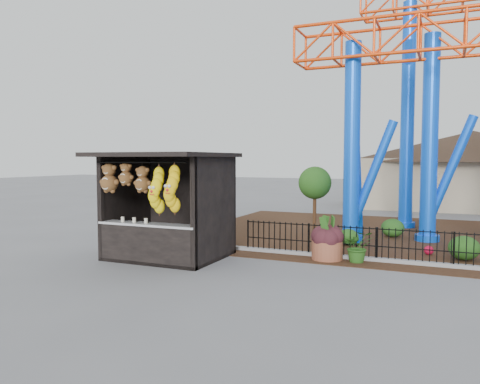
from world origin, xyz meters
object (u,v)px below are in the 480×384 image
at_px(roller_coaster, 466,61).
at_px(prize_booth, 164,207).
at_px(potted_plant, 358,246).
at_px(terracotta_planter, 327,250).

bearing_deg(roller_coaster, prize_booth, -137.96).
xyz_separation_m(roller_coaster, potted_plant, (-2.80, -5.53, -5.98)).
distance_m(prize_booth, potted_plant, 5.72).
relative_size(terracotta_planter, potted_plant, 0.98).
bearing_deg(prize_booth, roller_coaster, 42.04).
distance_m(prize_booth, terracotta_planter, 4.94).
height_order(prize_booth, potted_plant, prize_booth).
xyz_separation_m(prize_booth, terracotta_planter, (4.43, 1.79, -1.26)).
xyz_separation_m(terracotta_planter, potted_plant, (0.89, 0.00, 0.18)).
relative_size(prize_booth, roller_coaster, 0.32).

